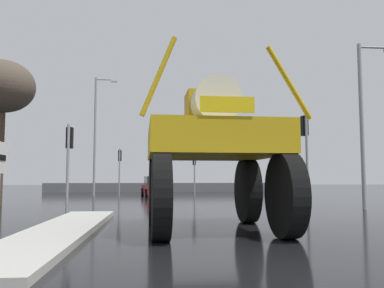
{
  "coord_description": "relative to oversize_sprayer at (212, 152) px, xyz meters",
  "views": [
    {
      "loc": [
        -2.01,
        -5.8,
        1.38
      ],
      "look_at": [
        -0.81,
        8.08,
        2.56
      ],
      "focal_mm": 37.73,
      "sensor_mm": 36.0,
      "label": 1
    }
  ],
  "objects": [
    {
      "name": "traffic_signal_near_left",
      "position": [
        -4.97,
        5.59,
        0.47
      ],
      "size": [
        0.24,
        0.54,
        3.51
      ],
      "color": "gray",
      "rests_on": "ground"
    },
    {
      "name": "oversize_sprayer",
      "position": [
        0.0,
        0.0,
        0.0
      ],
      "size": [
        4.02,
        5.52,
        4.6
      ],
      "rotation": [
        0.0,
        0.0,
        1.61
      ],
      "color": "black",
      "rests_on": "ground"
    },
    {
      "name": "traffic_signal_far_right",
      "position": [
        1.46,
        20.89,
        0.35
      ],
      "size": [
        0.24,
        0.55,
        3.34
      ],
      "color": "gray",
      "rests_on": "ground"
    },
    {
      "name": "median_island",
      "position": [
        -3.85,
        -0.44,
        -2.01
      ],
      "size": [
        1.55,
        10.12,
        0.15
      ],
      "primitive_type": "cube",
      "color": "#B2AFA8",
      "rests_on": "ground"
    },
    {
      "name": "streetlight_near_right",
      "position": [
        7.84,
        6.45,
        2.1
      ],
      "size": [
        1.82,
        0.24,
        7.51
      ],
      "color": "gray",
      "rests_on": "ground"
    },
    {
      "name": "sedan_ahead",
      "position": [
        -1.57,
        20.29,
        -1.37
      ],
      "size": [
        2.32,
        4.3,
        1.52
      ],
      "rotation": [
        0.0,
        0.0,
        1.71
      ],
      "color": "maroon",
      "rests_on": "ground"
    },
    {
      "name": "traffic_signal_far_left",
      "position": [
        -4.36,
        20.88,
        0.58
      ],
      "size": [
        0.24,
        0.55,
        3.65
      ],
      "color": "gray",
      "rests_on": "ground"
    },
    {
      "name": "ground_plane",
      "position": [
        0.54,
        13.0,
        -2.09
      ],
      "size": [
        120.0,
        120.0,
        0.0
      ],
      "primitive_type": "plane",
      "color": "black"
    },
    {
      "name": "streetlight_far_left",
      "position": [
        -6.3,
        21.62,
        3.09
      ],
      "size": [
        1.78,
        0.24,
        9.45
      ],
      "color": "gray",
      "rests_on": "ground"
    },
    {
      "name": "bare_tree_left",
      "position": [
        -9.4,
        10.39,
        3.95
      ],
      "size": [
        3.17,
        3.17,
        7.45
      ],
      "color": "#473828",
      "rests_on": "ground"
    },
    {
      "name": "roadside_barrier",
      "position": [
        0.54,
        29.77,
        -1.64
      ],
      "size": [
        26.27,
        0.24,
        0.9
      ],
      "primitive_type": "cube",
      "color": "#59595B",
      "rests_on": "ground"
    },
    {
      "name": "traffic_signal_near_right",
      "position": [
        4.73,
        5.58,
        0.91
      ],
      "size": [
        0.24,
        0.54,
        4.11
      ],
      "color": "gray",
      "rests_on": "ground"
    }
  ]
}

